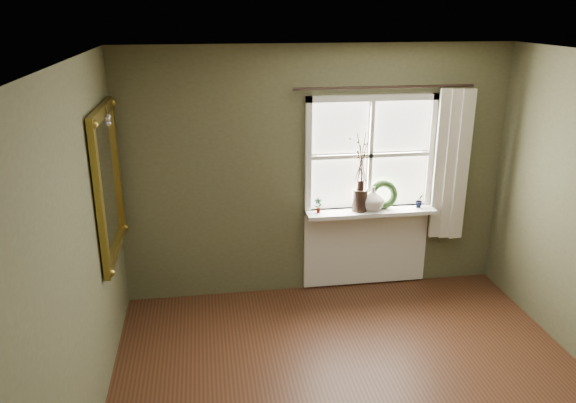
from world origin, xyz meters
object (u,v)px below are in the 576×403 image
(cream_vase, at_px, (373,198))
(dark_jug, at_px, (360,200))
(wreath, at_px, (383,198))
(gilt_mirror, at_px, (108,183))

(cream_vase, bearing_deg, dark_jug, 180.00)
(wreath, bearing_deg, dark_jug, -167.63)
(cream_vase, xyz_separation_m, gilt_mirror, (-2.53, -0.53, 0.45))
(dark_jug, height_order, cream_vase, cream_vase)
(wreath, distance_m, gilt_mirror, 2.75)
(cream_vase, distance_m, gilt_mirror, 2.62)
(dark_jug, bearing_deg, cream_vase, 0.00)
(dark_jug, relative_size, gilt_mirror, 0.18)
(wreath, bearing_deg, cream_vase, -158.41)
(dark_jug, xyz_separation_m, gilt_mirror, (-2.39, -0.53, 0.46))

